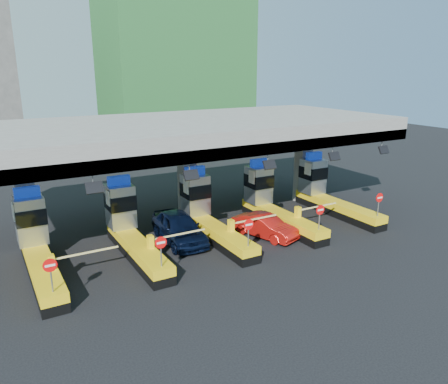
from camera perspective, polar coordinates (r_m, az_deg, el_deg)
ground at (r=27.83m, az=-2.04°, el=-5.75°), size 120.00×120.00×0.00m
toll_canopy at (r=28.73m, az=-4.86°, el=7.59°), size 28.00×12.09×7.00m
toll_lane_far_left at (r=24.91m, az=-23.31°, el=-6.33°), size 4.43×8.00×4.16m
toll_lane_left at (r=25.80m, az=-12.26°, el=-4.59°), size 4.43×8.00×4.16m
toll_lane_center at (r=27.58m, az=-2.33°, el=-2.86°), size 4.43×8.00×4.16m
toll_lane_right at (r=30.09m, az=6.14°, el=-1.32°), size 4.43×8.00×4.16m
toll_lane_far_right at (r=33.18m, az=13.16°, el=-0.01°), size 4.43×8.00×4.16m
bg_building_scaffold at (r=60.03m, az=-6.59°, el=19.42°), size 18.00×12.00×28.00m
van at (r=26.80m, az=-5.90°, el=-4.61°), size 2.42×5.47×1.83m
red_car at (r=27.54m, az=5.37°, el=-4.47°), size 2.78×4.57×1.42m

